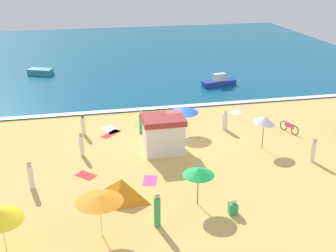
% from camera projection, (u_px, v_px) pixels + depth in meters
% --- Properties ---
extents(ground_plane, '(60.00, 60.00, 0.00)m').
position_uv_depth(ground_plane, '(181.00, 138.00, 28.70)').
color(ground_plane, '#EDBC60').
extents(ocean_water, '(60.00, 44.00, 0.10)m').
position_uv_depth(ocean_water, '(134.00, 53.00, 53.94)').
color(ocean_water, '#0F567A').
rests_on(ocean_water, ground_plane).
extents(wave_breaker_foam, '(57.00, 0.70, 0.01)m').
position_uv_depth(wave_breaker_foam, '(164.00, 107.00, 34.34)').
color(wave_breaker_foam, white).
rests_on(wave_breaker_foam, ocean_water).
extents(lifeguard_cabana, '(2.74, 2.20, 2.49)m').
position_uv_depth(lifeguard_cabana, '(163.00, 134.00, 26.29)').
color(lifeguard_cabana, white).
rests_on(lifeguard_cabana, ground_plane).
extents(beach_umbrella_1, '(2.84, 2.85, 2.25)m').
position_uv_depth(beach_umbrella_1, '(99.00, 198.00, 17.85)').
color(beach_umbrella_1, silver).
rests_on(beach_umbrella_1, ground_plane).
extents(beach_umbrella_4, '(2.17, 2.17, 2.43)m').
position_uv_depth(beach_umbrella_4, '(265.00, 120.00, 26.35)').
color(beach_umbrella_4, '#4C3823').
rests_on(beach_umbrella_4, ground_plane).
extents(beach_umbrella_5, '(2.52, 2.53, 2.05)m').
position_uv_depth(beach_umbrella_5, '(184.00, 110.00, 28.99)').
color(beach_umbrella_5, '#4C3823').
rests_on(beach_umbrella_5, ground_plane).
extents(beach_umbrella_6, '(1.97, 1.96, 2.16)m').
position_uv_depth(beach_umbrella_6, '(198.00, 172.00, 20.27)').
color(beach_umbrella_6, '#4C3823').
rests_on(beach_umbrella_6, ground_plane).
extents(beach_tent, '(2.82, 2.50, 1.27)m').
position_uv_depth(beach_tent, '(122.00, 189.00, 21.18)').
color(beach_tent, orange).
rests_on(beach_tent, ground_plane).
extents(parked_bicycle, '(0.65, 1.74, 0.76)m').
position_uv_depth(parked_bicycle, '(289.00, 127.00, 29.57)').
color(parked_bicycle, black).
rests_on(parked_bicycle, ground_plane).
extents(beachgoer_0, '(0.44, 0.44, 1.68)m').
position_uv_depth(beachgoer_0, '(31.00, 175.00, 22.18)').
color(beachgoer_0, white).
rests_on(beachgoer_0, ground_plane).
extents(beachgoer_2, '(0.36, 0.36, 1.55)m').
position_uv_depth(beachgoer_2, '(83.00, 125.00, 29.00)').
color(beachgoer_2, white).
rests_on(beachgoer_2, ground_plane).
extents(beachgoer_3, '(0.41, 0.41, 1.63)m').
position_uv_depth(beachgoer_3, '(81.00, 145.00, 25.89)').
color(beachgoer_3, white).
rests_on(beachgoer_3, ground_plane).
extents(beachgoer_4, '(0.48, 0.48, 1.79)m').
position_uv_depth(beachgoer_4, '(142.00, 123.00, 29.10)').
color(beachgoer_4, green).
rests_on(beachgoer_4, ground_plane).
extents(beachgoer_5, '(0.47, 0.47, 0.84)m').
position_uv_depth(beachgoer_5, '(233.00, 208.00, 20.11)').
color(beachgoer_5, green).
rests_on(beachgoer_5, ground_plane).
extents(beachgoer_6, '(0.45, 0.45, 1.82)m').
position_uv_depth(beachgoer_6, '(157.00, 211.00, 19.00)').
color(beachgoer_6, green).
rests_on(beachgoer_6, ground_plane).
extents(beachgoer_7, '(0.42, 0.42, 1.54)m').
position_uv_depth(beachgoer_7, '(225.00, 121.00, 29.89)').
color(beachgoer_7, white).
rests_on(beachgoer_7, ground_plane).
extents(beachgoer_8, '(0.43, 0.43, 1.63)m').
position_uv_depth(beachgoer_8, '(313.00, 150.00, 25.13)').
color(beachgoer_8, white).
rests_on(beachgoer_8, ground_plane).
extents(beach_towel_0, '(1.37, 1.35, 0.01)m').
position_uv_depth(beach_towel_0, '(86.00, 175.00, 23.78)').
color(beach_towel_0, red).
rests_on(beach_towel_0, ground_plane).
extents(beach_towel_1, '(1.02, 1.33, 0.01)m').
position_uv_depth(beach_towel_1, '(150.00, 180.00, 23.25)').
color(beach_towel_1, '#D84CA5').
rests_on(beach_towel_1, ground_plane).
extents(beach_towel_2, '(1.38, 1.24, 0.01)m').
position_uv_depth(beach_towel_2, '(236.00, 112.00, 33.45)').
color(beach_towel_2, white).
rests_on(beach_towel_2, ground_plane).
extents(beach_towel_3, '(1.62, 1.66, 0.01)m').
position_uv_depth(beach_towel_3, '(111.00, 134.00, 29.37)').
color(beach_towel_3, red).
rests_on(beach_towel_3, ground_plane).
extents(beach_towel_4, '(1.53, 1.83, 0.01)m').
position_uv_depth(beach_towel_4, '(111.00, 129.00, 30.14)').
color(beach_towel_4, white).
rests_on(beach_towel_4, ground_plane).
extents(small_boat_0, '(3.59, 1.54, 1.30)m').
position_uv_depth(small_boat_0, '(219.00, 82.00, 39.90)').
color(small_boat_0, navy).
rests_on(small_boat_0, ocean_water).
extents(small_boat_1, '(2.83, 2.05, 0.65)m').
position_uv_depth(small_boat_1, '(40.00, 72.00, 43.84)').
color(small_boat_1, teal).
rests_on(small_boat_1, ocean_water).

